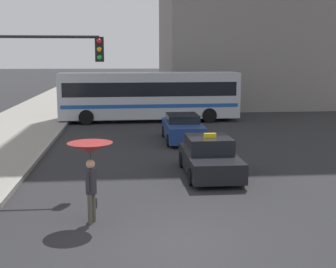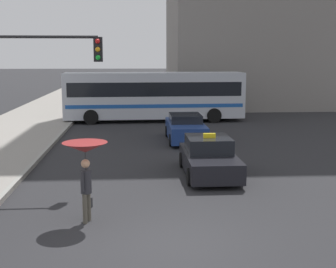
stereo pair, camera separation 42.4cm
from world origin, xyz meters
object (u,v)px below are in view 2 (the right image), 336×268
at_px(city_bus, 154,94).
at_px(traffic_light, 36,77).
at_px(taxi, 209,158).
at_px(pedestrian_with_umbrella, 85,156).
at_px(sedan_red, 186,128).

bearing_deg(city_bus, traffic_light, 162.16).
height_order(taxi, pedestrian_with_umbrella, pedestrian_with_umbrella).
bearing_deg(taxi, traffic_light, 10.11).
height_order(pedestrian_with_umbrella, traffic_light, traffic_light).
bearing_deg(traffic_light, taxi, 10.11).
height_order(sedan_red, pedestrian_with_umbrella, pedestrian_with_umbrella).
bearing_deg(city_bus, sedan_red, -172.01).
distance_m(taxi, traffic_light, 6.75).
distance_m(taxi, pedestrian_with_umbrella, 6.29).
bearing_deg(traffic_light, sedan_red, 54.28).
relative_size(taxi, traffic_light, 0.80).
bearing_deg(sedan_red, city_bus, -80.25).
relative_size(sedan_red, traffic_light, 0.84).
xyz_separation_m(taxi, traffic_light, (-5.93, -1.06, 3.05)).
distance_m(pedestrian_with_umbrella, traffic_light, 4.54).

